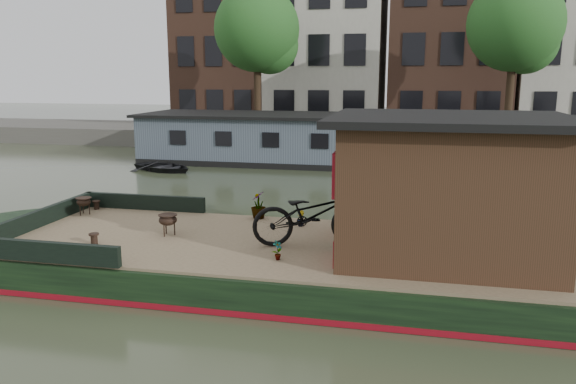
% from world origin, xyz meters
% --- Properties ---
extents(ground, '(120.00, 120.00, 0.00)m').
position_xyz_m(ground, '(0.00, 0.00, 0.00)').
color(ground, '#2E3824').
rests_on(ground, ground).
extents(houseboat_hull, '(14.01, 4.02, 0.60)m').
position_xyz_m(houseboat_hull, '(-1.33, 0.00, 0.27)').
color(houseboat_hull, black).
rests_on(houseboat_hull, ground).
extents(houseboat_deck, '(11.80, 3.80, 0.05)m').
position_xyz_m(houseboat_deck, '(0.00, 0.00, 0.62)').
color(houseboat_deck, '#8A7555').
rests_on(houseboat_deck, houseboat_hull).
extents(bow_bulwark, '(3.00, 4.00, 0.35)m').
position_xyz_m(bow_bulwark, '(-5.07, 0.00, 0.82)').
color(bow_bulwark, black).
rests_on(bow_bulwark, houseboat_deck).
extents(cabin, '(4.00, 3.50, 2.42)m').
position_xyz_m(cabin, '(2.19, 0.00, 1.88)').
color(cabin, '#312013').
rests_on(cabin, houseboat_deck).
extents(bicycle, '(2.33, 1.47, 1.16)m').
position_xyz_m(bicycle, '(-0.17, 0.03, 1.23)').
color(bicycle, black).
rests_on(bicycle, houseboat_deck).
extents(potted_plant_a, '(0.20, 0.22, 0.34)m').
position_xyz_m(potted_plant_a, '(-0.58, -0.99, 0.82)').
color(potted_plant_a, brown).
rests_on(potted_plant_a, houseboat_deck).
extents(potted_plant_b, '(0.19, 0.21, 0.33)m').
position_xyz_m(potted_plant_b, '(-0.63, 1.26, 0.81)').
color(potted_plant_b, maroon).
rests_on(potted_plant_b, houseboat_deck).
extents(potted_plant_d, '(0.37, 0.37, 0.60)m').
position_xyz_m(potted_plant_d, '(-1.66, 1.70, 0.95)').
color(potted_plant_d, brown).
rests_on(potted_plant_d, houseboat_deck).
extents(brazier_front, '(0.49, 0.49, 0.42)m').
position_xyz_m(brazier_front, '(-3.03, 0.03, 0.86)').
color(brazier_front, black).
rests_on(brazier_front, houseboat_deck).
extents(brazier_rear, '(0.38, 0.38, 0.39)m').
position_xyz_m(brazier_rear, '(-5.60, 1.18, 0.85)').
color(brazier_rear, black).
rests_on(brazier_rear, houseboat_deck).
extents(bollard_port, '(0.18, 0.18, 0.21)m').
position_xyz_m(bollard_port, '(-5.60, 1.69, 0.75)').
color(bollard_port, black).
rests_on(bollard_port, houseboat_deck).
extents(bollard_stbd, '(0.19, 0.19, 0.21)m').
position_xyz_m(bollard_stbd, '(-4.12, -0.85, 0.76)').
color(bollard_stbd, black).
rests_on(bollard_stbd, houseboat_deck).
extents(dinghy, '(3.28, 2.85, 0.57)m').
position_xyz_m(dinghy, '(-8.11, 10.73, 0.28)').
color(dinghy, black).
rests_on(dinghy, ground).
extents(far_houseboat, '(20.40, 4.40, 2.11)m').
position_xyz_m(far_houseboat, '(0.00, 14.00, 0.97)').
color(far_houseboat, '#4D5967').
rests_on(far_houseboat, ground).
extents(quay, '(60.00, 6.00, 0.90)m').
position_xyz_m(quay, '(0.00, 20.50, 0.45)').
color(quay, '#47443F').
rests_on(quay, ground).
extents(townhouse_row, '(27.25, 8.00, 16.50)m').
position_xyz_m(townhouse_row, '(0.15, 27.50, 7.90)').
color(townhouse_row, brown).
rests_on(townhouse_row, ground).
extents(tree_left, '(4.40, 4.40, 7.40)m').
position_xyz_m(tree_left, '(-6.36, 19.07, 5.89)').
color(tree_left, '#332316').
rests_on(tree_left, quay).
extents(tree_right, '(4.40, 4.40, 7.40)m').
position_xyz_m(tree_right, '(6.14, 19.07, 5.89)').
color(tree_right, '#332316').
rests_on(tree_right, quay).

